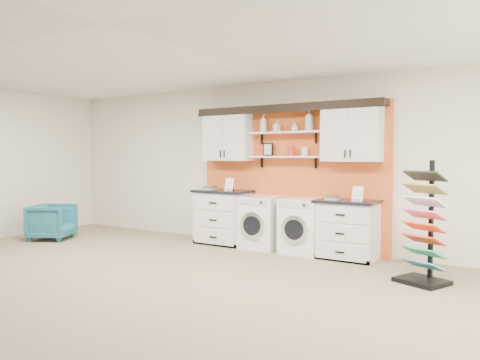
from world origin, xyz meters
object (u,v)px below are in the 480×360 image
Objects in this scene: armchair at (52,222)px; sample_rack at (424,243)px; base_cabinet_right at (347,229)px; washer at (263,222)px; base_cabinet_left at (223,217)px; dryer at (304,226)px.

sample_rack is at bearing -112.74° from armchair.
base_cabinet_right is 1.26× the size of armchair.
sample_rack is at bearing -16.71° from washer.
base_cabinet_left is 3.60m from sample_rack.
base_cabinet_right is 1.49m from sample_rack.
washer is at bearing 180.00° from dryer.
dryer is 0.58× the size of sample_rack.
armchair is (-4.45, -1.35, -0.11)m from dryer.
dryer is 2.12m from sample_rack.
base_cabinet_left reaches higher than base_cabinet_right.
base_cabinet_left is at bearing 179.76° from washer.
base_cabinet_left is 2.26m from base_cabinet_right.
base_cabinet_left reaches higher than armchair.
washer is 3.94m from armchair.
base_cabinet_right is 5.34m from armchair.
base_cabinet_right is 1.03× the size of washer.
base_cabinet_right is 1.03× the size of dryer.
base_cabinet_left is 3.21m from armchair.
base_cabinet_left is 0.65× the size of sample_rack.
base_cabinet_right is at bearing 0.27° from dryer.
washer is (-1.46, -0.00, -0.00)m from base_cabinet_right.
washer is 1.00× the size of dryer.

